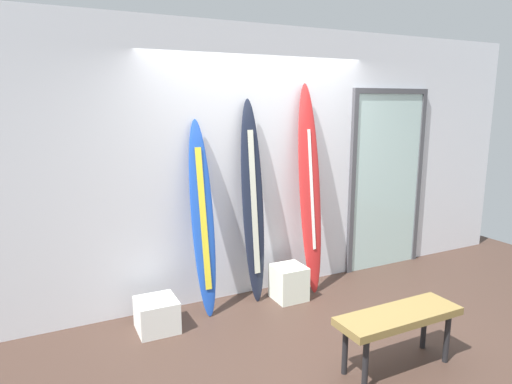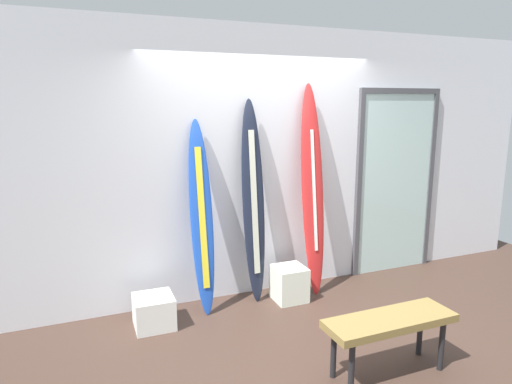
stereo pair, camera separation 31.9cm
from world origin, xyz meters
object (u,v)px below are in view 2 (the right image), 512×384
object	(u,v)px
display_block_center	(154,311)
bench	(390,325)
surfboard_cobalt	(202,218)
surfboard_crimson	(312,192)
surfboard_charcoal	(253,202)
display_block_left	(289,283)
glass_door	(395,179)

from	to	relation	value
display_block_center	bench	xyz separation A→B (m)	(1.51, -1.42, 0.26)
surfboard_cobalt	bench	bearing A→B (deg)	-58.23
surfboard_crimson	display_block_center	size ratio (longest dim) A/B	6.23
surfboard_charcoal	surfboard_crimson	distance (m)	0.66
display_block_left	bench	bearing A→B (deg)	-85.81
surfboard_charcoal	display_block_left	xyz separation A→B (m)	(0.33, -0.18, -0.86)
display_block_center	bench	size ratio (longest dim) A/B	0.35
display_block_center	surfboard_crimson	bearing A→B (deg)	5.86
bench	glass_door	bearing A→B (deg)	50.75
surfboard_cobalt	surfboard_crimson	distance (m)	1.23
surfboard_cobalt	display_block_left	size ratio (longest dim) A/B	5.25
surfboard_charcoal	bench	distance (m)	1.81
display_block_left	glass_door	size ratio (longest dim) A/B	0.16
display_block_left	glass_door	world-z (taller)	glass_door
surfboard_cobalt	display_block_center	distance (m)	0.97
glass_door	bench	bearing A→B (deg)	-129.25
display_block_left	bench	size ratio (longest dim) A/B	0.35
display_block_center	surfboard_charcoal	bearing A→B (deg)	11.48
bench	surfboard_cobalt	bearing A→B (deg)	121.77
surfboard_cobalt	bench	distance (m)	1.96
surfboard_charcoal	display_block_left	world-z (taller)	surfboard_charcoal
glass_door	display_block_center	bearing A→B (deg)	-172.98
surfboard_cobalt	display_block_left	world-z (taller)	surfboard_cobalt
glass_door	bench	size ratio (longest dim) A/B	2.14
surfboard_charcoal	surfboard_cobalt	bearing A→B (deg)	-175.99
glass_door	surfboard_cobalt	bearing A→B (deg)	-175.66
bench	display_block_left	bearing A→B (deg)	94.19
surfboard_charcoal	surfboard_crimson	bearing A→B (deg)	-3.54
surfboard_cobalt	display_block_center	bearing A→B (deg)	-160.99
display_block_left	display_block_center	distance (m)	1.41
display_block_center	glass_door	xyz separation A→B (m)	(2.97, 0.37, 0.98)
display_block_left	surfboard_charcoal	bearing A→B (deg)	151.10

